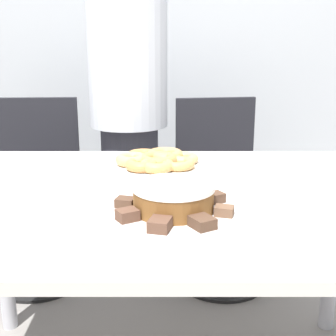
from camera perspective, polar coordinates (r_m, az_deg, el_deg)
The scene contains 24 objects.
wall_back at distance 2.87m, azimuth 0.34°, elevation 18.28°, with size 8.00×0.05×2.60m.
table at distance 1.36m, azimuth 0.42°, elevation -6.41°, with size 1.44×1.01×0.74m.
person_standing at distance 2.25m, azimuth -4.43°, elevation 6.26°, with size 0.37×0.37×1.53m.
office_chair_left at distance 2.37m, azimuth -15.42°, elevation -3.43°, with size 0.46×0.46×0.88m.
office_chair_right at distance 2.29m, azimuth 6.77°, elevation -3.56°, with size 0.50×0.50×0.88m.
plate_cake at distance 1.16m, azimuth 1.12°, elevation -5.45°, with size 0.34×0.34×0.01m.
plate_donuts at distance 1.58m, azimuth -0.83°, elevation 0.17°, with size 0.32×0.32×0.01m.
frosted_cake at distance 1.15m, azimuth 1.13°, elevation -3.62°, with size 0.20×0.20×0.07m.
lamington_0 at distance 1.23m, azimuth 6.17°, elevation -3.60°, with size 0.06×0.06×0.02m.
lamington_1 at distance 1.27m, azimuth 2.47°, elevation -2.84°, with size 0.05×0.05×0.02m.
lamington_2 at distance 1.26m, azimuth -1.85°, elevation -2.98°, with size 0.06×0.06×0.02m.
lamington_3 at distance 1.19m, azimuth -4.77°, elevation -4.16°, with size 0.05×0.05×0.02m.
lamington_4 at distance 1.10m, azimuth -4.50°, elevation -5.72°, with size 0.06×0.06×0.03m.
lamington_5 at distance 1.04m, azimuth -0.52°, elevation -6.90°, with size 0.06×0.06×0.03m.
lamington_6 at distance 1.06m, azimuth 4.69°, elevation -6.64°, with size 0.07×0.07×0.03m.
lamington_7 at distance 1.14m, azimuth 7.32°, elevation -5.21°, with size 0.05×0.05×0.02m.
donut_0 at distance 1.57m, azimuth -0.83°, elevation 1.01°, with size 0.13×0.13×0.04m.
donut_1 at distance 1.52m, azimuth -2.81°, elevation 0.42°, with size 0.11×0.11×0.03m.
donut_2 at distance 1.51m, azimuth -0.97°, elevation 0.31°, with size 0.11×0.11×0.03m.
donut_3 at distance 1.54m, azimuth 1.52°, elevation 0.54°, with size 0.12×0.12×0.03m.
donut_4 at distance 1.60m, azimuth 2.17°, elevation 1.18°, with size 0.11×0.11×0.03m.
donut_5 at distance 1.64m, azimuth 0.03°, elevation 1.60°, with size 0.13×0.13×0.04m.
donut_6 at distance 1.64m, azimuth -2.66°, elevation 1.51°, with size 0.12×0.12×0.03m.
donut_7 at distance 1.58m, azimuth -4.04°, elevation 1.04°, with size 0.11×0.11×0.04m.
Camera 1 is at (-0.00, -1.26, 1.16)m, focal length 50.00 mm.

